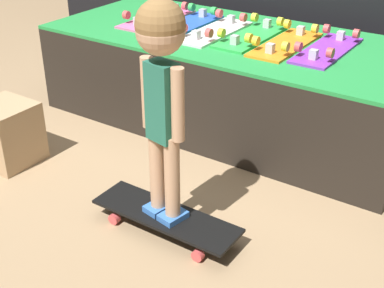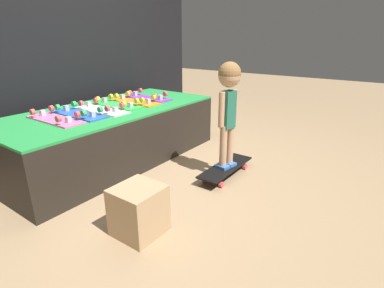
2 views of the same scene
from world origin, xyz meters
The scene contains 12 objects.
ground_plane centered at (0.00, 0.00, 0.00)m, with size 16.00×16.00×0.00m, color #9E7F5B.
back_wall centered at (0.00, 1.36, 1.23)m, with size 4.23×0.10×2.45m.
display_rack centered at (0.00, 0.62, 0.28)m, with size 2.26×1.01×0.56m.
skateboard_pink_on_rack centered at (-0.58, 0.63, 0.58)m, with size 0.21×0.61×0.09m.
skateboard_blue_on_rack centered at (-0.35, 0.63, 0.58)m, with size 0.21×0.61×0.09m.
skateboard_white_on_rack centered at (-0.12, 0.59, 0.58)m, with size 0.21×0.61×0.09m.
skateboard_green_on_rack centered at (0.12, 0.64, 0.58)m, with size 0.21×0.61×0.09m.
skateboard_orange_on_rack centered at (0.35, 0.61, 0.58)m, with size 0.21×0.61×0.09m.
skateboard_purple_on_rack centered at (0.58, 0.65, 0.58)m, with size 0.21×0.61×0.09m.
skateboard_on_floor centered at (0.35, -0.56, 0.07)m, with size 0.70×0.21×0.09m.
child centered at (0.35, -0.56, 0.76)m, with size 0.23×0.19×0.96m.
storage_box centered at (-0.75, -0.52, 0.17)m, with size 0.30×0.29×0.34m.
Camera 2 is at (-1.93, -1.80, 1.26)m, focal length 28.00 mm.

